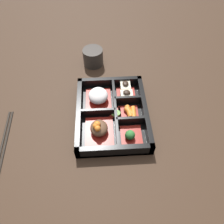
{
  "coord_description": "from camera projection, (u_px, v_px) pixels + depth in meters",
  "views": [
    {
      "loc": [
        -0.41,
        0.02,
        0.55
      ],
      "look_at": [
        0.0,
        0.0,
        0.03
      ],
      "focal_mm": 35.0,
      "sensor_mm": 36.0,
      "label": 1
    }
  ],
  "objects": [
    {
      "name": "bento_base",
      "position": [
        112.0,
        116.0,
        0.68
      ],
      "size": [
        0.27,
        0.22,
        0.01
      ],
      "color": "black",
      "rests_on": "ground_plane"
    },
    {
      "name": "bento_rim",
      "position": [
        113.0,
        113.0,
        0.67
      ],
      "size": [
        0.27,
        0.22,
        0.04
      ],
      "color": "black",
      "rests_on": "ground_plane"
    },
    {
      "name": "bowl_carrots",
      "position": [
        130.0,
        112.0,
        0.67
      ],
      "size": [
        0.07,
        0.06,
        0.02
      ],
      "color": "maroon",
      "rests_on": "bento_base"
    },
    {
      "name": "bowl_pickles",
      "position": [
        115.0,
        113.0,
        0.68
      ],
      "size": [
        0.04,
        0.04,
        0.01
      ],
      "color": "maroon",
      "rests_on": "bento_base"
    },
    {
      "name": "tea_cup",
      "position": [
        93.0,
        57.0,
        0.82
      ],
      "size": [
        0.07,
        0.07,
        0.06
      ],
      "color": "#2D2823",
      "rests_on": "ground_plane"
    },
    {
      "name": "bowl_rice",
      "position": [
        98.0,
        97.0,
        0.7
      ],
      "size": [
        0.1,
        0.08,
        0.05
      ],
      "color": "maroon",
      "rests_on": "bento_base"
    },
    {
      "name": "bowl_tofu",
      "position": [
        126.0,
        91.0,
        0.72
      ],
      "size": [
        0.08,
        0.06,
        0.03
      ],
      "color": "maroon",
      "rests_on": "bento_base"
    },
    {
      "name": "ground_plane",
      "position": [
        112.0,
        117.0,
        0.69
      ],
      "size": [
        3.0,
        3.0,
        0.0
      ],
      "primitive_type": "plane",
      "color": "#382619"
    },
    {
      "name": "bowl_stew",
      "position": [
        99.0,
        129.0,
        0.63
      ],
      "size": [
        0.1,
        0.08,
        0.05
      ],
      "color": "maroon",
      "rests_on": "bento_base"
    },
    {
      "name": "bowl_greens",
      "position": [
        130.0,
        135.0,
        0.62
      ],
      "size": [
        0.06,
        0.06,
        0.03
      ],
      "color": "maroon",
      "rests_on": "bento_base"
    },
    {
      "name": "chopsticks",
      "position": [
        3.0,
        144.0,
        0.62
      ],
      "size": [
        0.24,
        0.03,
        0.01
      ],
      "color": "black",
      "rests_on": "ground_plane"
    }
  ]
}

